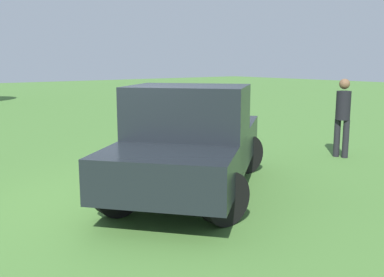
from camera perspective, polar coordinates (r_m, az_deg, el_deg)
ground_plane at (r=7.16m, az=-7.48°, el=-7.73°), size 80.00×80.00×0.00m
pickup_truck at (r=7.20m, az=-0.20°, el=-0.02°), size 4.62×4.25×1.79m
person_bystander at (r=10.48m, az=18.95°, el=3.14°), size 0.39×0.39×1.78m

